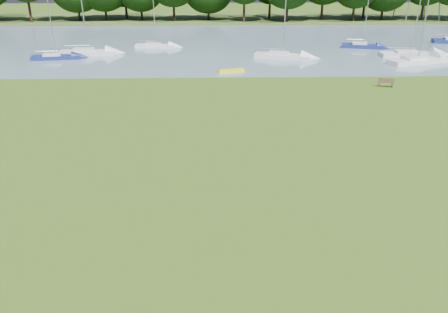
{
  "coord_description": "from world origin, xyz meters",
  "views": [
    {
      "loc": [
        -2.19,
        -23.96,
        11.51
      ],
      "look_at": [
        -1.59,
        -2.0,
        1.58
      ],
      "focal_mm": 35.0,
      "sensor_mm": 36.0,
      "label": 1
    }
  ],
  "objects_px": {
    "sailboat_4": "(87,51)",
    "sailboat_3": "(155,45)",
    "riverbank_bench": "(386,82)",
    "kayak": "(231,71)",
    "sailboat_6": "(282,55)",
    "sailboat_5": "(417,59)",
    "sailboat_8": "(362,44)",
    "sailboat_2": "(411,53)",
    "sailboat_7": "(55,56)"
  },
  "relations": [
    {
      "from": "kayak",
      "to": "sailboat_2",
      "type": "distance_m",
      "value": 24.9
    },
    {
      "from": "kayak",
      "to": "sailboat_5",
      "type": "xyz_separation_m",
      "value": [
        22.72,
        3.98,
        0.37
      ]
    },
    {
      "from": "riverbank_bench",
      "to": "sailboat_8",
      "type": "xyz_separation_m",
      "value": [
        4.2,
        20.49,
        0.08
      ]
    },
    {
      "from": "sailboat_3",
      "to": "sailboat_4",
      "type": "distance_m",
      "value": 9.69
    },
    {
      "from": "kayak",
      "to": "sailboat_6",
      "type": "xyz_separation_m",
      "value": [
        6.79,
        7.27,
        0.32
      ]
    },
    {
      "from": "sailboat_6",
      "to": "sailboat_5",
      "type": "bearing_deg",
      "value": 5.67
    },
    {
      "from": "sailboat_4",
      "to": "riverbank_bench",
      "type": "bearing_deg",
      "value": -28.95
    },
    {
      "from": "sailboat_3",
      "to": "sailboat_5",
      "type": "bearing_deg",
      "value": -11.11
    },
    {
      "from": "sailboat_3",
      "to": "sailboat_4",
      "type": "xyz_separation_m",
      "value": [
        -8.4,
        -4.83,
        0.11
      ]
    },
    {
      "from": "kayak",
      "to": "sailboat_6",
      "type": "distance_m",
      "value": 9.95
    },
    {
      "from": "sailboat_4",
      "to": "sailboat_3",
      "type": "bearing_deg",
      "value": 27.45
    },
    {
      "from": "sailboat_2",
      "to": "sailboat_5",
      "type": "bearing_deg",
      "value": -100.56
    },
    {
      "from": "sailboat_4",
      "to": "sailboat_8",
      "type": "height_order",
      "value": "sailboat_4"
    },
    {
      "from": "sailboat_2",
      "to": "sailboat_4",
      "type": "xyz_separation_m",
      "value": [
        -42.14,
        2.24,
        0.05
      ]
    },
    {
      "from": "kayak",
      "to": "sailboat_3",
      "type": "height_order",
      "value": "sailboat_3"
    },
    {
      "from": "sailboat_5",
      "to": "sailboat_2",
      "type": "bearing_deg",
      "value": 59.12
    },
    {
      "from": "sailboat_6",
      "to": "sailboat_7",
      "type": "bearing_deg",
      "value": -163.12
    },
    {
      "from": "kayak",
      "to": "sailboat_3",
      "type": "relative_size",
      "value": 0.43
    },
    {
      "from": "kayak",
      "to": "sailboat_5",
      "type": "bearing_deg",
      "value": -7.06
    },
    {
      "from": "riverbank_bench",
      "to": "kayak",
      "type": "bearing_deg",
      "value": 172.62
    },
    {
      "from": "sailboat_4",
      "to": "sailboat_5",
      "type": "distance_m",
      "value": 41.75
    },
    {
      "from": "kayak",
      "to": "sailboat_5",
      "type": "relative_size",
      "value": 0.28
    },
    {
      "from": "riverbank_bench",
      "to": "sailboat_4",
      "type": "xyz_separation_m",
      "value": [
        -33.55,
        16.75,
        0.09
      ]
    },
    {
      "from": "sailboat_6",
      "to": "sailboat_8",
      "type": "bearing_deg",
      "value": 45.74
    },
    {
      "from": "sailboat_5",
      "to": "sailboat_6",
      "type": "xyz_separation_m",
      "value": [
        -15.93,
        3.28,
        -0.05
      ]
    },
    {
      "from": "sailboat_2",
      "to": "sailboat_7",
      "type": "distance_m",
      "value": 45.39
    },
    {
      "from": "sailboat_5",
      "to": "sailboat_8",
      "type": "relative_size",
      "value": 1.25
    },
    {
      "from": "sailboat_5",
      "to": "kayak",
      "type": "bearing_deg",
      "value": 171.17
    },
    {
      "from": "kayak",
      "to": "sailboat_3",
      "type": "bearing_deg",
      "value": 106.96
    },
    {
      "from": "riverbank_bench",
      "to": "sailboat_2",
      "type": "height_order",
      "value": "sailboat_2"
    },
    {
      "from": "sailboat_2",
      "to": "sailboat_6",
      "type": "bearing_deg",
      "value": -175.96
    },
    {
      "from": "kayak",
      "to": "sailboat_8",
      "type": "xyz_separation_m",
      "value": [
        19.19,
        13.98,
        0.35
      ]
    },
    {
      "from": "sailboat_4",
      "to": "sailboat_6",
      "type": "relative_size",
      "value": 1.12
    },
    {
      "from": "sailboat_3",
      "to": "sailboat_7",
      "type": "bearing_deg",
      "value": -139.47
    },
    {
      "from": "sailboat_2",
      "to": "sailboat_4",
      "type": "relative_size",
      "value": 0.97
    },
    {
      "from": "sailboat_3",
      "to": "sailboat_5",
      "type": "xyz_separation_m",
      "value": [
        32.87,
        -11.08,
        0.13
      ]
    },
    {
      "from": "riverbank_bench",
      "to": "sailboat_4",
      "type": "distance_m",
      "value": 37.5
    },
    {
      "from": "kayak",
      "to": "sailboat_4",
      "type": "bearing_deg",
      "value": 134.1
    },
    {
      "from": "riverbank_bench",
      "to": "sailboat_4",
      "type": "bearing_deg",
      "value": 169.58
    },
    {
      "from": "sailboat_4",
      "to": "sailboat_5",
      "type": "relative_size",
      "value": 0.9
    },
    {
      "from": "sailboat_6",
      "to": "riverbank_bench",
      "type": "bearing_deg",
      "value": -41.93
    },
    {
      "from": "sailboat_4",
      "to": "sailboat_7",
      "type": "relative_size",
      "value": 1.32
    },
    {
      "from": "sailboat_7",
      "to": "sailboat_2",
      "type": "bearing_deg",
      "value": -7.4
    },
    {
      "from": "sailboat_2",
      "to": "sailboat_6",
      "type": "xyz_separation_m",
      "value": [
        -16.79,
        -0.73,
        0.02
      ]
    },
    {
      "from": "sailboat_3",
      "to": "sailboat_4",
      "type": "bearing_deg",
      "value": -142.61
    },
    {
      "from": "riverbank_bench",
      "to": "sailboat_5",
      "type": "xyz_separation_m",
      "value": [
        7.73,
        10.5,
        0.1
      ]
    },
    {
      "from": "sailboat_2",
      "to": "sailboat_6",
      "type": "distance_m",
      "value": 16.81
    },
    {
      "from": "sailboat_2",
      "to": "sailboat_4",
      "type": "height_order",
      "value": "sailboat_4"
    },
    {
      "from": "sailboat_4",
      "to": "sailboat_6",
      "type": "height_order",
      "value": "sailboat_4"
    },
    {
      "from": "kayak",
      "to": "sailboat_5",
      "type": "distance_m",
      "value": 23.07
    }
  ]
}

